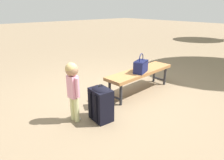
% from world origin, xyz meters
% --- Properties ---
extents(ground_plane, '(40.00, 40.00, 0.00)m').
position_xyz_m(ground_plane, '(0.00, 0.00, 0.00)').
color(ground_plane, '#7F6B51').
rests_on(ground_plane, ground).
extents(park_bench, '(1.62, 0.49, 0.45)m').
position_xyz_m(park_bench, '(-0.60, 0.12, 0.39)').
color(park_bench, '#9E6B3D').
rests_on(park_bench, ground).
extents(handbag, '(0.36, 0.28, 0.37)m').
position_xyz_m(handbag, '(-0.51, 0.20, 0.58)').
color(handbag, '#191E4C').
rests_on(handbag, park_bench).
extents(child_standing, '(0.18, 0.24, 0.91)m').
position_xyz_m(child_standing, '(0.96, 0.22, 0.60)').
color(child_standing, '#CCCC8C').
rests_on(child_standing, ground).
extents(backpack_large, '(0.32, 0.36, 0.57)m').
position_xyz_m(backpack_large, '(0.64, 0.45, 0.28)').
color(backpack_large, black).
rests_on(backpack_large, ground).
extents(backpack_small, '(0.25, 0.27, 0.38)m').
position_xyz_m(backpack_small, '(0.38, 0.13, 0.19)').
color(backpack_small, '#191E4C').
rests_on(backpack_small, ground).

